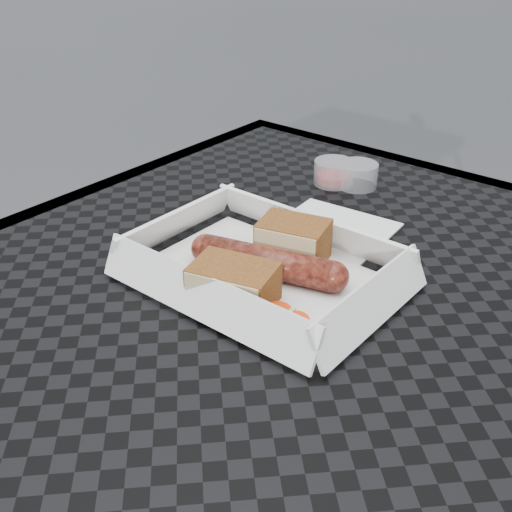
{
  "coord_description": "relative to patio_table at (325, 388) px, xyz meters",
  "views": [
    {
      "loc": [
        0.24,
        -0.39,
        1.07
      ],
      "look_at": [
        -0.09,
        0.01,
        0.78
      ],
      "focal_mm": 45.0,
      "sensor_mm": 36.0,
      "label": 1
    }
  ],
  "objects": [
    {
      "name": "bread_near",
      "position": [
        -0.08,
        0.06,
        0.1
      ],
      "size": [
        0.08,
        0.06,
        0.04
      ],
      "primitive_type": "cube",
      "rotation": [
        0.0,
        0.0,
        0.27
      ],
      "color": "brown",
      "rests_on": "food_tray"
    },
    {
      "name": "napkin",
      "position": [
        -0.09,
        0.14,
        0.08
      ],
      "size": [
        0.13,
        0.13,
        0.0
      ],
      "primitive_type": "cube",
      "rotation": [
        0.0,
        0.0,
        0.08
      ],
      "color": "white",
      "rests_on": "patio_table"
    },
    {
      "name": "bratwurst",
      "position": [
        -0.08,
        0.02,
        0.09
      ],
      "size": [
        0.16,
        0.06,
        0.03
      ],
      "rotation": [
        0.0,
        0.0,
        0.27
      ],
      "color": "maroon",
      "rests_on": "food_tray"
    },
    {
      "name": "condiment_cup_empty",
      "position": [
        -0.14,
        0.27,
        0.09
      ],
      "size": [
        0.05,
        0.05,
        0.03
      ],
      "primitive_type": "cylinder",
      "color": "silver",
      "rests_on": "patio_table"
    },
    {
      "name": "bread_far",
      "position": [
        -0.08,
        -0.03,
        0.1
      ],
      "size": [
        0.08,
        0.07,
        0.04
      ],
      "primitive_type": "cube",
      "rotation": [
        0.0,
        0.0,
        0.27
      ],
      "color": "brown",
      "rests_on": "food_tray"
    },
    {
      "name": "food_tray",
      "position": [
        -0.09,
        0.02,
        0.08
      ],
      "size": [
        0.22,
        0.15,
        0.0
      ],
      "primitive_type": "cube",
      "color": "white",
      "rests_on": "patio_table"
    },
    {
      "name": "patio_table",
      "position": [
        0.0,
        0.0,
        0.0
      ],
      "size": [
        0.8,
        0.8,
        0.74
      ],
      "color": "black",
      "rests_on": "ground"
    },
    {
      "name": "condiment_cup_sauce",
      "position": [
        -0.16,
        0.25,
        0.09
      ],
      "size": [
        0.05,
        0.05,
        0.03
      ],
      "primitive_type": "cylinder",
      "color": "maroon",
      "rests_on": "patio_table"
    },
    {
      "name": "veg_garnish",
      "position": [
        -0.02,
        -0.04,
        0.08
      ],
      "size": [
        0.03,
        0.03,
        0.0
      ],
      "color": "#F43A0A",
      "rests_on": "food_tray"
    }
  ]
}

